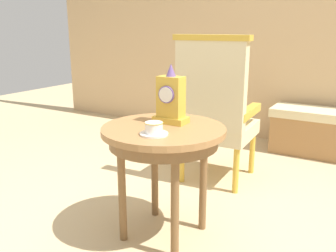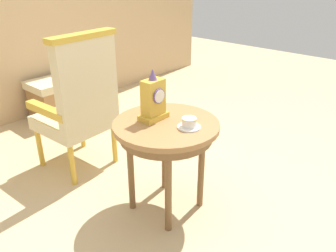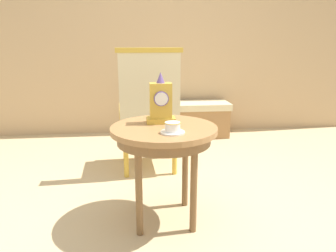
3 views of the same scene
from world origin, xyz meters
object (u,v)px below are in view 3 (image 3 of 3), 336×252
Objects in this scene: side_table at (164,138)px; mantel_clock at (161,103)px; window_bench at (193,119)px; teacup_left at (173,128)px; armchair at (149,110)px.

mantel_clock is at bearing 96.67° from side_table.
side_table is at bearing -105.89° from window_bench.
armchair is (-0.10, 1.01, -0.10)m from teacup_left.
teacup_left reaches higher than side_table.
mantel_clock is (-0.01, 0.10, 0.22)m from side_table.
side_table is 0.60× the size of armchair.
side_table is 0.24m from mantel_clock.
armchair is (-0.05, 0.76, -0.20)m from mantel_clock.
window_bench is at bearing 74.11° from side_table.
side_table is 0.75× the size of window_bench.
window_bench is (0.52, 2.12, -0.47)m from teacup_left.
window_bench is at bearing 60.80° from armchair.
teacup_left reaches higher than window_bench.
mantel_clock is at bearing -107.00° from window_bench.
teacup_left is at bearing -103.82° from window_bench.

